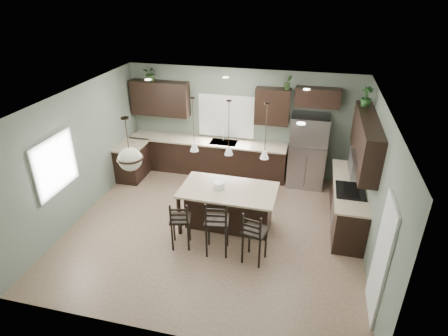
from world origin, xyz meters
TOP-DOWN VIEW (x-y plane):
  - ground at (0.00, 0.00)m, footprint 6.00×6.00m
  - pantry_door at (2.98, -1.55)m, footprint 0.04×0.82m
  - window_back at (-0.40, 2.73)m, footprint 1.35×0.02m
  - window_left at (-2.98, -0.80)m, footprint 0.02×1.10m
  - left_return_cabs at (-2.70, 1.70)m, footprint 0.60×0.90m
  - left_return_countertop at (-2.68, 1.70)m, footprint 0.66×0.96m
  - back_lower_cabs at (-0.85, 2.45)m, footprint 4.20×0.60m
  - back_countertop at (-0.85, 2.43)m, footprint 4.20×0.66m
  - sink_inset at (-0.40, 2.43)m, footprint 0.70×0.45m
  - faucet at (-0.40, 2.40)m, footprint 0.02×0.02m
  - back_upper_left at (-2.15, 2.58)m, footprint 1.55×0.34m
  - back_upper_right at (0.80, 2.58)m, footprint 0.85×0.34m
  - fridge_header at (1.85, 2.58)m, footprint 1.05×0.34m
  - right_lower_cabs at (2.70, 0.87)m, footprint 0.60×2.35m
  - right_countertop at (2.68, 0.87)m, footprint 0.66×2.35m
  - cooktop at (2.68, 0.60)m, footprint 0.58×0.75m
  - wall_oven_front at (2.40, 0.60)m, footprint 0.01×0.72m
  - right_upper_cabs at (2.83, 0.87)m, footprint 0.34×2.35m
  - microwave at (2.78, 0.60)m, footprint 0.40×0.75m
  - refrigerator at (1.75, 2.41)m, footprint 0.90×0.74m
  - kitchen_island at (0.26, 0.12)m, footprint 1.98×1.15m
  - serving_dish at (0.06, 0.12)m, footprint 0.24×0.24m
  - bar_stool_left at (-0.50, -0.72)m, footprint 0.47×0.47m
  - bar_stool_center at (0.24, -0.73)m, footprint 0.51×0.51m
  - bar_stool_right at (0.97, -0.81)m, footprint 0.49×0.49m
  - pendant_left at (-0.44, 0.13)m, footprint 0.17×0.17m
  - pendant_center at (0.26, 0.12)m, footprint 0.17×0.17m
  - pendant_right at (0.96, 0.11)m, footprint 0.17×0.17m
  - chandelier at (-1.15, -1.18)m, footprint 0.44×0.44m
  - plant_back_left at (-2.34, 2.55)m, footprint 0.41×0.37m
  - plant_back_right at (1.13, 2.55)m, footprint 0.24×0.22m
  - plant_right_wall at (2.80, 1.62)m, footprint 0.29×0.29m
  - room_shell at (0.00, 0.00)m, footprint 6.00×6.00m

SIDE VIEW (x-z plane):
  - ground at x=0.00m, z-range 0.00..0.00m
  - left_return_cabs at x=-2.70m, z-range 0.00..0.90m
  - back_lower_cabs at x=-0.85m, z-range 0.00..0.90m
  - right_lower_cabs at x=2.70m, z-range 0.00..0.90m
  - wall_oven_front at x=2.40m, z-range 0.15..0.75m
  - kitchen_island at x=0.26m, z-range 0.00..0.92m
  - bar_stool_left at x=-0.50m, z-range 0.00..1.05m
  - bar_stool_right at x=0.97m, z-range 0.00..1.12m
  - bar_stool_center at x=0.24m, z-range 0.00..1.21m
  - left_return_countertop at x=-2.68m, z-range 0.90..0.94m
  - back_countertop at x=-0.85m, z-range 0.90..0.94m
  - right_countertop at x=2.68m, z-range 0.90..0.94m
  - refrigerator at x=1.75m, z-range 0.00..1.85m
  - sink_inset at x=-0.40m, z-range 0.93..0.94m
  - cooktop at x=2.68m, z-range 0.93..0.95m
  - serving_dish at x=0.06m, z-range 0.92..1.06m
  - pantry_door at x=2.98m, z-range 0.00..2.04m
  - faucet at x=-0.40m, z-range 0.94..1.22m
  - window_back at x=-0.40m, z-range 1.05..2.05m
  - window_left at x=-2.98m, z-range 1.05..2.05m
  - microwave at x=2.78m, z-range 1.35..1.75m
  - room_shell at x=0.00m, z-range -1.30..4.70m
  - back_upper_left at x=-2.15m, z-range 1.50..2.40m
  - back_upper_right at x=0.80m, z-range 1.50..2.40m
  - right_upper_cabs at x=2.83m, z-range 1.50..2.40m
  - fridge_header at x=1.85m, z-range 2.02..2.48m
  - pendant_left at x=-0.44m, z-range 1.70..2.80m
  - pendant_center at x=0.26m, z-range 1.70..2.80m
  - pendant_right at x=0.96m, z-range 1.70..2.80m
  - chandelier at x=-1.15m, z-range 1.85..2.80m
  - plant_back_right at x=1.13m, z-range 2.40..2.75m
  - plant_back_left at x=-2.34m, z-range 2.40..2.79m
  - plant_right_wall at x=2.80m, z-range 2.40..2.81m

